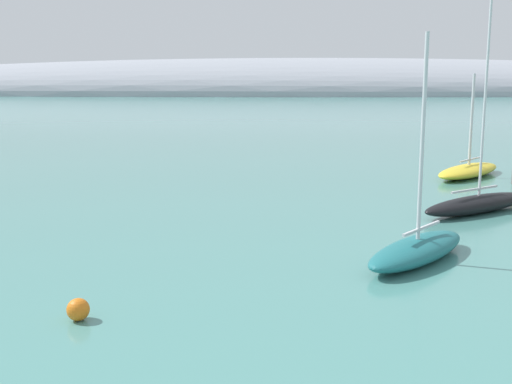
{
  "coord_description": "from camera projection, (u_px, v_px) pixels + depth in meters",
  "views": [
    {
      "loc": [
        3.64,
        0.1,
        6.9
      ],
      "look_at": [
        3.3,
        28.38,
        1.68
      ],
      "focal_mm": 45.07,
      "sensor_mm": 36.0,
      "label": 1
    }
  ],
  "objects": [
    {
      "name": "sailboat_teal_end_of_line",
      "position": [
        417.0,
        248.0,
        23.86
      ],
      "size": [
        5.52,
        6.09,
        8.35
      ],
      "rotation": [
        0.0,
        0.0,
        4.02
      ],
      "color": "#1E6B70",
      "rests_on": "water"
    },
    {
      "name": "mooring_buoy_orange",
      "position": [
        78.0,
        310.0,
        18.16
      ],
      "size": [
        0.65,
        0.65,
        0.65
      ],
      "primitive_type": "sphere",
      "color": "orange",
      "rests_on": "water"
    },
    {
      "name": "sailboat_yellow_mid_mooring",
      "position": [
        469.0,
        170.0,
        43.55
      ],
      "size": [
        6.81,
        7.32,
        6.91
      ],
      "rotation": [
        0.0,
        0.0,
        3.99
      ],
      "color": "yellow",
      "rests_on": "water"
    },
    {
      "name": "distant_ridge",
      "position": [
        311.0,
        94.0,
        223.92
      ],
      "size": [
        385.71,
        66.38,
        24.55
      ],
      "primitive_type": "ellipsoid",
      "color": "#999EA8",
      "rests_on": "ground"
    },
    {
      "name": "sailboat_black_near_shore",
      "position": [
        478.0,
        202.0,
        32.3
      ],
      "size": [
        7.25,
        5.68,
        10.44
      ],
      "rotation": [
        0.0,
        0.0,
        0.6
      ],
      "color": "black",
      "rests_on": "water"
    }
  ]
}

